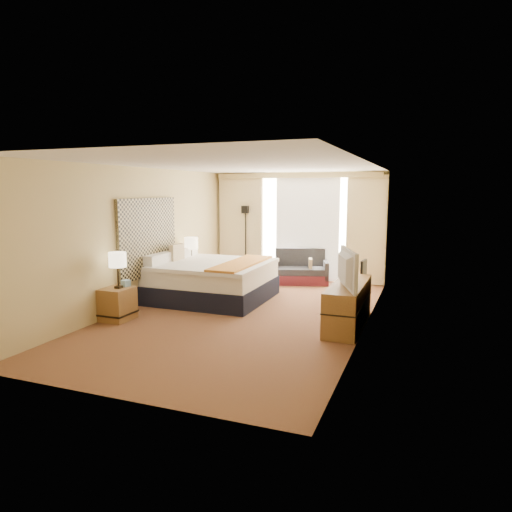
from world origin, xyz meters
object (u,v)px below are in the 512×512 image
(nightstand_left, at_px, (118,304))
(loveseat, at_px, (300,272))
(media_dresser, at_px, (348,305))
(floor_lamp, at_px, (246,227))
(desk_chair, at_px, (357,287))
(nightstand_right, at_px, (190,278))
(lamp_right, at_px, (191,244))
(television, at_px, (342,269))
(bed, at_px, (211,280))
(lamp_left, at_px, (117,260))

(nightstand_left, distance_m, loveseat, 4.58)
(media_dresser, distance_m, loveseat, 3.45)
(floor_lamp, relative_size, desk_chair, 1.95)
(nightstand_right, relative_size, media_dresser, 0.31)
(loveseat, distance_m, desk_chair, 2.47)
(lamp_right, xyz_separation_m, television, (3.61, -1.87, -0.03))
(desk_chair, relative_size, lamp_right, 1.50)
(bed, height_order, desk_chair, bed)
(loveseat, bearing_deg, media_dresser, -78.82)
(media_dresser, bearing_deg, nightstand_right, 158.60)
(nightstand_left, relative_size, bed, 0.25)
(desk_chair, distance_m, lamp_left, 4.29)
(loveseat, bearing_deg, lamp_left, -133.38)
(lamp_right, bearing_deg, bed, -38.80)
(bed, height_order, lamp_right, lamp_right)
(bed, bearing_deg, desk_chair, 6.05)
(bed, relative_size, loveseat, 1.57)
(nightstand_left, distance_m, bed, 2.07)
(media_dresser, distance_m, floor_lamp, 4.64)
(nightstand_right, bearing_deg, desk_chair, -4.63)
(loveseat, bearing_deg, desk_chair, -66.74)
(media_dresser, height_order, floor_lamp, floor_lamp)
(nightstand_left, bearing_deg, nightstand_right, 90.00)
(television, bearing_deg, loveseat, 3.36)
(nightstand_left, relative_size, floor_lamp, 0.31)
(nightstand_right, height_order, desk_chair, desk_chair)
(lamp_left, bearing_deg, television, 10.17)
(television, bearing_deg, lamp_left, 78.97)
(bed, bearing_deg, media_dresser, -16.38)
(nightstand_left, height_order, lamp_right, lamp_right)
(desk_chair, bearing_deg, nightstand_left, -143.99)
(bed, height_order, television, television)
(media_dresser, bearing_deg, bed, 163.62)
(nightstand_left, height_order, television, television)
(loveseat, relative_size, lamp_left, 2.33)
(lamp_right, bearing_deg, lamp_left, -89.97)
(nightstand_left, relative_size, nightstand_right, 1.00)
(nightstand_left, bearing_deg, television, 9.99)
(nightstand_left, bearing_deg, lamp_right, 89.06)
(desk_chair, height_order, lamp_right, lamp_right)
(nightstand_right, relative_size, loveseat, 0.39)
(nightstand_right, relative_size, lamp_right, 0.90)
(nightstand_right, height_order, floor_lamp, floor_lamp)
(nightstand_right, bearing_deg, media_dresser, -21.40)
(nightstand_right, bearing_deg, lamp_left, -89.03)
(television, bearing_deg, nightstand_right, 41.83)
(floor_lamp, relative_size, lamp_left, 2.94)
(media_dresser, relative_size, floor_lamp, 1.00)
(bed, distance_m, floor_lamp, 2.61)
(desk_chair, bearing_deg, nightstand_right, -179.60)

